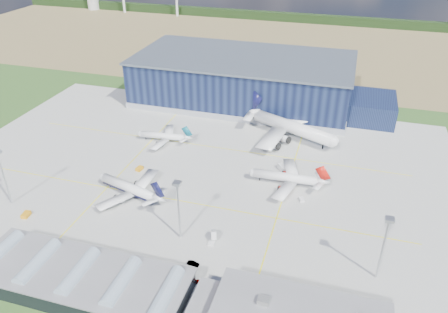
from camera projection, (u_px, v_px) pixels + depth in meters
ground at (185, 186)px, 178.71m from camera, size 600.00×600.00×0.00m
apron at (193, 174)px, 186.98m from camera, size 220.00×160.00×0.08m
farmland at (281, 43)px, 360.98m from camera, size 600.00×220.00×0.01m
treeline at (296, 18)px, 425.25m from camera, size 600.00×8.00×8.00m
hangar at (248, 82)px, 250.73m from camera, size 145.00×62.00×26.10m
glass_concourse at (91, 282)px, 128.75m from camera, size 78.00×23.00×8.60m
light_mast_west at (2, 169)px, 160.97m from camera, size 2.60×2.60×23.00m
light_mast_center at (178, 201)px, 143.63m from camera, size 2.60×2.60×23.00m
light_mast_east at (385, 239)px, 127.53m from camera, size 2.60×2.60×23.00m
airliner_navy at (128, 183)px, 170.61m from camera, size 41.90×41.39×11.12m
airliner_red at (285, 173)px, 177.13m from camera, size 34.37×33.66×10.97m
airliner_widebody at (293, 121)px, 211.02m from camera, size 72.55×71.96×17.98m
airliner_regional at (162, 133)px, 210.15m from camera, size 30.51×29.96×9.16m
gse_tug_a at (26, 215)px, 161.11m from camera, size 2.77×3.98×1.54m
gse_tug_b at (139, 169)px, 189.20m from camera, size 2.67×3.60×1.44m
gse_cart_a at (301, 199)px, 169.76m from camera, size 2.66×3.13×1.15m
gse_van_b at (283, 168)px, 188.81m from camera, size 5.20×5.59×2.41m
gse_tug_c at (272, 137)px, 215.44m from camera, size 2.01×3.00×1.25m
airstair at (214, 237)px, 149.60m from camera, size 3.11×4.69×2.79m
car_a at (200, 282)px, 132.83m from camera, size 3.67×2.04×1.18m
car_b at (193, 264)px, 139.44m from camera, size 4.00×1.72×1.28m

